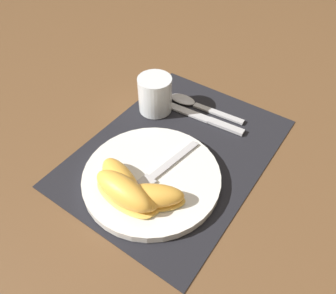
{
  "coord_description": "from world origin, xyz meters",
  "views": [
    {
      "loc": [
        -0.39,
        -0.25,
        0.49
      ],
      "look_at": [
        -0.02,
        0.01,
        0.02
      ],
      "focal_mm": 35.0,
      "sensor_mm": 36.0,
      "label": 1
    }
  ],
  "objects": [
    {
      "name": "knife",
      "position": [
        0.12,
        0.01,
        0.01
      ],
      "size": [
        0.03,
        0.21,
        0.01
      ],
      "color": "#BCBCC1",
      "rests_on": "placemat"
    },
    {
      "name": "citrus_wedge_3",
      "position": [
        -0.14,
        -0.04,
        0.04
      ],
      "size": [
        0.11,
        0.13,
        0.04
      ],
      "color": "#F7C656",
      "rests_on": "plate"
    },
    {
      "name": "plate",
      "position": [
        -0.09,
        -0.01,
        0.01
      ],
      "size": [
        0.26,
        0.26,
        0.02
      ],
      "color": "white",
      "rests_on": "placemat"
    },
    {
      "name": "juice_glass",
      "position": [
        0.08,
        0.11,
        0.04
      ],
      "size": [
        0.08,
        0.08,
        0.08
      ],
      "color": "silver",
      "rests_on": "placemat"
    },
    {
      "name": "ground_plane",
      "position": [
        0.0,
        0.0,
        0.0
      ],
      "size": [
        3.0,
        3.0,
        0.0
      ],
      "primitive_type": "plane",
      "color": "brown"
    },
    {
      "name": "citrus_wedge_1",
      "position": [
        -0.16,
        -0.0,
        0.04
      ],
      "size": [
        0.06,
        0.13,
        0.05
      ],
      "color": "#F7C656",
      "rests_on": "plate"
    },
    {
      "name": "placemat",
      "position": [
        0.0,
        0.0,
        0.0
      ],
      "size": [
        0.46,
        0.34,
        0.0
      ],
      "color": "black",
      "rests_on": "ground_plane"
    },
    {
      "name": "citrus_wedge_0",
      "position": [
        -0.14,
        0.02,
        0.04
      ],
      "size": [
        0.1,
        0.14,
        0.04
      ],
      "color": "#F7C656",
      "rests_on": "plate"
    },
    {
      "name": "fork",
      "position": [
        -0.09,
        -0.01,
        0.02
      ],
      "size": [
        0.2,
        0.05,
        0.0
      ],
      "color": "#BCBCC1",
      "rests_on": "plate"
    },
    {
      "name": "spoon",
      "position": [
        0.14,
        0.05,
        0.01
      ],
      "size": [
        0.04,
        0.19,
        0.01
      ],
      "color": "#BCBCC1",
      "rests_on": "placemat"
    },
    {
      "name": "citrus_wedge_2",
      "position": [
        -0.16,
        -0.02,
        0.04
      ],
      "size": [
        0.07,
        0.11,
        0.04
      ],
      "color": "#F7C656",
      "rests_on": "plate"
    }
  ]
}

